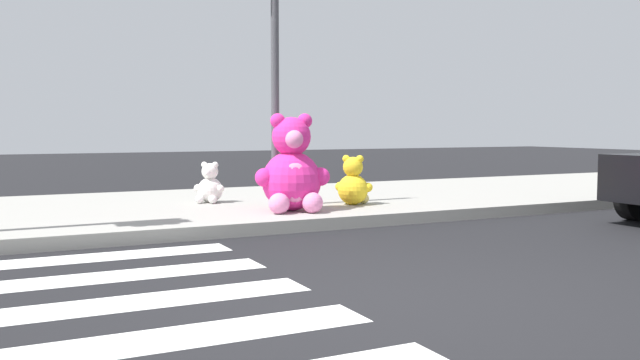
% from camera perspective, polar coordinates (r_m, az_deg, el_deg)
% --- Properties ---
extents(ground_plane, '(60.00, 60.00, 0.00)m').
position_cam_1_polar(ground_plane, '(4.76, 5.43, -10.18)').
color(ground_plane, black).
extents(sidewalk, '(28.00, 4.40, 0.15)m').
position_cam_1_polar(sidewalk, '(9.50, -11.25, -2.45)').
color(sidewalk, '#9E9B93').
rests_on(sidewalk, ground_plane).
extents(crosswalk_stripes, '(3.20, 5.85, 0.00)m').
position_cam_1_polar(crosswalk_stripes, '(3.94, -18.27, -13.50)').
color(crosswalk_stripes, white).
rests_on(crosswalk_stripes, ground_plane).
extents(sign_pole, '(0.56, 0.11, 3.20)m').
position_cam_1_polar(sign_pole, '(9.02, -3.86, 8.54)').
color(sign_pole, '#4C4C51').
rests_on(sign_pole, sidewalk).
extents(plush_pink_large, '(0.94, 0.87, 1.24)m').
position_cam_1_polar(plush_pink_large, '(8.47, -2.41, 0.68)').
color(plush_pink_large, '#F22D93').
rests_on(plush_pink_large, sidewalk).
extents(plush_lavender, '(0.34, 0.38, 0.49)m').
position_cam_1_polar(plush_lavender, '(9.86, -3.30, -0.53)').
color(plush_lavender, '#B28CD8').
rests_on(plush_lavender, sidewalk).
extents(plush_white, '(0.41, 0.42, 0.58)m').
position_cam_1_polar(plush_white, '(9.56, -9.43, -0.53)').
color(plush_white, white).
rests_on(plush_white, sidewalk).
extents(plush_yellow, '(0.49, 0.49, 0.69)m').
position_cam_1_polar(plush_yellow, '(9.19, 2.86, -0.41)').
color(plush_yellow, yellow).
rests_on(plush_yellow, sidewalk).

